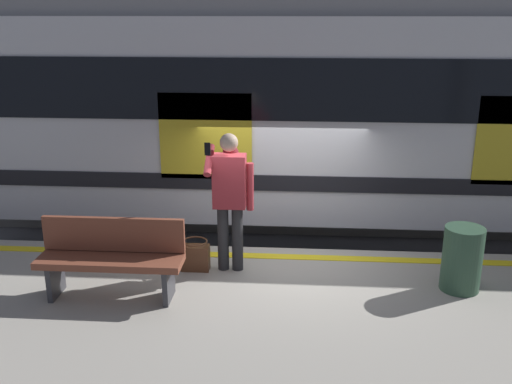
{
  "coord_description": "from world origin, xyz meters",
  "views": [
    {
      "loc": [
        -0.22,
        7.39,
        4.17
      ],
      "look_at": [
        0.29,
        0.3,
        1.91
      ],
      "focal_mm": 40.59,
      "sensor_mm": 36.0,
      "label": 1
    }
  ],
  "objects_px": {
    "handbag": "(195,256)",
    "bench": "(112,255)",
    "train_carriage": "(355,106)",
    "trash_bin": "(462,259)",
    "passenger": "(230,191)"
  },
  "relations": [
    {
      "from": "bench",
      "to": "train_carriage",
      "type": "bearing_deg",
      "value": -128.2
    },
    {
      "from": "trash_bin",
      "to": "train_carriage",
      "type": "bearing_deg",
      "value": -73.66
    },
    {
      "from": "train_carriage",
      "to": "handbag",
      "type": "height_order",
      "value": "train_carriage"
    },
    {
      "from": "handbag",
      "to": "passenger",
      "type": "bearing_deg",
      "value": -172.31
    },
    {
      "from": "train_carriage",
      "to": "passenger",
      "type": "height_order",
      "value": "train_carriage"
    },
    {
      "from": "handbag",
      "to": "bench",
      "type": "bearing_deg",
      "value": 41.79
    },
    {
      "from": "passenger",
      "to": "trash_bin",
      "type": "xyz_separation_m",
      "value": [
        -2.75,
        0.36,
        -0.65
      ]
    },
    {
      "from": "bench",
      "to": "passenger",
      "type": "bearing_deg",
      "value": -147.89
    },
    {
      "from": "handbag",
      "to": "bench",
      "type": "relative_size",
      "value": 0.24
    },
    {
      "from": "train_carriage",
      "to": "handbag",
      "type": "distance_m",
      "value": 4.05
    },
    {
      "from": "train_carriage",
      "to": "trash_bin",
      "type": "distance_m",
      "value": 3.75
    },
    {
      "from": "bench",
      "to": "trash_bin",
      "type": "distance_m",
      "value": 4.04
    },
    {
      "from": "train_carriage",
      "to": "bench",
      "type": "xyz_separation_m",
      "value": [
        3.02,
        3.83,
        -1.11
      ]
    },
    {
      "from": "train_carriage",
      "to": "trash_bin",
      "type": "xyz_separation_m",
      "value": [
        -1.0,
        3.4,
        -1.22
      ]
    },
    {
      "from": "bench",
      "to": "handbag",
      "type": "bearing_deg",
      "value": -138.21
    }
  ]
}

